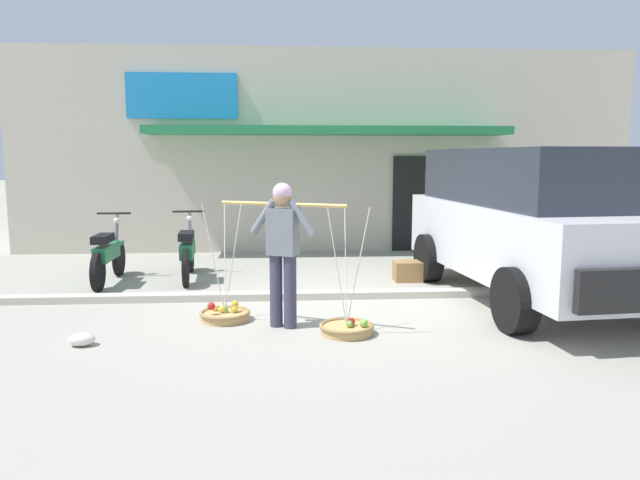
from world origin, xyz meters
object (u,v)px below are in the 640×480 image
(parked_truck, at_px, (530,219))
(plastic_litter_bag, at_px, (82,339))
(wooden_crate, at_px, (408,271))
(fruit_basket_left_side, at_px, (225,314))
(fruit_basket_right_side, at_px, (347,328))
(motorcycle_nearest_shop, at_px, (108,255))
(motorcycle_second_in_row, at_px, (188,252))
(fruit_vendor, at_px, (283,245))

(parked_truck, relative_size, plastic_litter_bag, 17.67)
(parked_truck, distance_m, wooden_crate, 2.18)
(parked_truck, xyz_separation_m, wooden_crate, (-1.40, 1.35, -0.97))
(parked_truck, bearing_deg, wooden_crate, 136.11)
(fruit_basket_left_side, height_order, parked_truck, parked_truck)
(fruit_basket_right_side, xyz_separation_m, plastic_litter_bag, (-2.86, -0.23, -0.00))
(fruit_basket_left_side, height_order, fruit_basket_right_side, same)
(fruit_basket_left_side, distance_m, wooden_crate, 3.49)
(plastic_litter_bag, bearing_deg, fruit_basket_left_side, 32.30)
(motorcycle_nearest_shop, xyz_separation_m, wooden_crate, (4.76, -0.14, -0.29))
(fruit_basket_right_side, distance_m, wooden_crate, 3.13)
(wooden_crate, bearing_deg, motorcycle_second_in_row, 173.68)
(fruit_vendor, bearing_deg, motorcycle_second_in_row, 117.77)
(fruit_vendor, bearing_deg, fruit_basket_right_side, -25.28)
(fruit_basket_right_side, relative_size, plastic_litter_bag, 5.18)
(fruit_vendor, relative_size, wooden_crate, 3.85)
(fruit_basket_left_side, distance_m, parked_truck, 4.35)
(fruit_basket_right_side, height_order, wooden_crate, fruit_basket_right_side)
(fruit_basket_left_side, bearing_deg, parked_truck, 11.13)
(plastic_litter_bag, bearing_deg, fruit_basket_right_side, 4.55)
(fruit_basket_left_side, xyz_separation_m, motorcycle_nearest_shop, (-2.02, 2.30, 0.37))
(motorcycle_second_in_row, xyz_separation_m, parked_truck, (4.96, -1.74, 0.68))
(fruit_basket_left_side, xyz_separation_m, plastic_litter_bag, (-1.43, -0.90, -0.01))
(plastic_litter_bag, bearing_deg, fruit_vendor, 14.78)
(fruit_basket_right_side, xyz_separation_m, wooden_crate, (1.31, 2.84, 0.09))
(motorcycle_second_in_row, bearing_deg, parked_truck, -19.40)
(fruit_vendor, bearing_deg, wooden_crate, 51.06)
(motorcycle_second_in_row, distance_m, parked_truck, 5.30)
(motorcycle_second_in_row, distance_m, plastic_litter_bag, 3.54)
(motorcycle_nearest_shop, bearing_deg, motorcycle_second_in_row, 12.03)
(fruit_basket_left_side, relative_size, fruit_basket_right_side, 1.00)
(fruit_basket_left_side, relative_size, plastic_litter_bag, 5.18)
(fruit_basket_right_side, distance_m, plastic_litter_bag, 2.87)
(fruit_vendor, height_order, motorcycle_second_in_row, fruit_vendor)
(motorcycle_nearest_shop, bearing_deg, plastic_litter_bag, -79.59)
(motorcycle_nearest_shop, bearing_deg, fruit_basket_left_side, -48.75)
(motorcycle_nearest_shop, relative_size, motorcycle_second_in_row, 1.00)
(fruit_basket_right_side, xyz_separation_m, motorcycle_second_in_row, (-2.24, 3.24, 0.38))
(fruit_basket_right_side, height_order, plastic_litter_bag, fruit_basket_right_side)
(fruit_basket_left_side, bearing_deg, wooden_crate, 38.36)
(fruit_basket_left_side, bearing_deg, fruit_basket_right_side, -25.34)
(fruit_basket_left_side, bearing_deg, plastic_litter_bag, -147.70)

